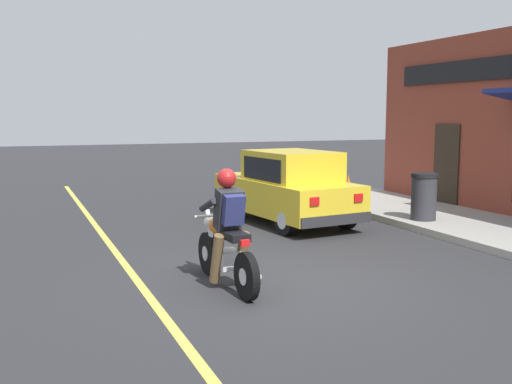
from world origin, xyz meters
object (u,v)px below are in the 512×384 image
Objects in this scene: motorcycle_with_rider at (227,238)px; car_hatchback at (287,188)px; trash_bin at (424,196)px; traffic_cone at (348,186)px.

motorcycle_with_rider is 0.51× the size of car_hatchback.
trash_bin is 1.63× the size of traffic_cone.
motorcycle_with_rider is 2.06× the size of trash_bin.
trash_bin is (5.28, 2.64, -0.04)m from motorcycle_with_rider.
motorcycle_with_rider is at bearing -132.06° from traffic_cone.
motorcycle_with_rider reaches higher than car_hatchback.
traffic_cone is (2.81, 2.17, -0.33)m from car_hatchback.
trash_bin is at bearing -29.22° from car_hatchback.
traffic_cone is at bearing 47.94° from motorcycle_with_rider.
motorcycle_with_rider reaches higher than trash_bin.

